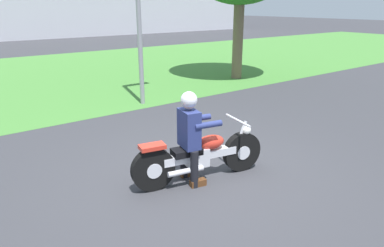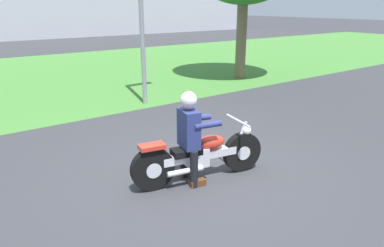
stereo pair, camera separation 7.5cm
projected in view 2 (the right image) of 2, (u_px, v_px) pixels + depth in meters
ground at (200, 174)px, 5.56m from camera, size 120.00×120.00×0.00m
grass_verge at (42, 77)px, 13.06m from camera, size 60.00×12.00×0.01m
motorcycle_lead at (200, 156)px, 5.28m from camera, size 2.12×0.74×0.88m
rider_lead at (190, 131)px, 5.08m from camera, size 0.61×0.53×1.40m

